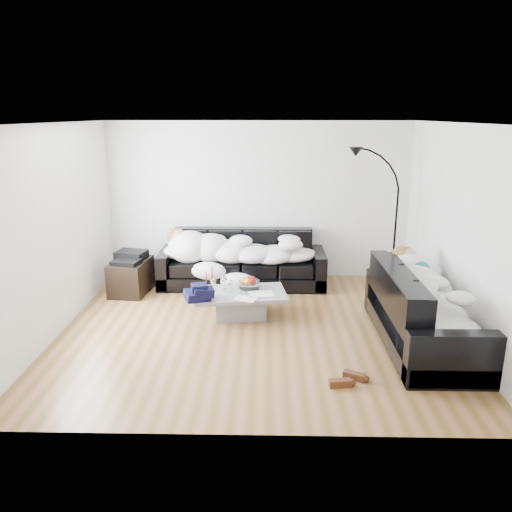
{
  "coord_description": "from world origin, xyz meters",
  "views": [
    {
      "loc": [
        0.14,
        -6.01,
        2.71
      ],
      "look_at": [
        0.0,
        0.3,
        0.9
      ],
      "focal_mm": 35.0,
      "sensor_mm": 36.0,
      "label": 1
    }
  ],
  "objects_px": {
    "sleeper_right": "(426,292)",
    "wine_glass_a": "(224,283)",
    "sofa_right": "(424,308)",
    "wine_glass_b": "(213,285)",
    "av_cabinet": "(131,277)",
    "sofa_back": "(242,259)",
    "candle_right": "(212,276)",
    "coffee_table": "(240,304)",
    "wine_glass_c": "(231,286)",
    "candle_left": "(206,279)",
    "stereo": "(130,257)",
    "fruit_bowl": "(249,282)",
    "shoes": "(347,379)",
    "sleeper_back": "(242,247)",
    "floor_lamp": "(395,229)"
  },
  "relations": [
    {
      "from": "av_cabinet",
      "to": "wine_glass_c",
      "type": "bearing_deg",
      "value": -23.85
    },
    {
      "from": "wine_glass_a",
      "to": "wine_glass_b",
      "type": "height_order",
      "value": "wine_glass_b"
    },
    {
      "from": "sofa_back",
      "to": "stereo",
      "type": "height_order",
      "value": "sofa_back"
    },
    {
      "from": "sofa_back",
      "to": "shoes",
      "type": "distance_m",
      "value": 3.36
    },
    {
      "from": "sofa_back",
      "to": "coffee_table",
      "type": "xyz_separation_m",
      "value": [
        0.04,
        -1.35,
        -0.26
      ]
    },
    {
      "from": "shoes",
      "to": "av_cabinet",
      "type": "height_order",
      "value": "av_cabinet"
    },
    {
      "from": "fruit_bowl",
      "to": "wine_glass_b",
      "type": "bearing_deg",
      "value": -163.85
    },
    {
      "from": "fruit_bowl",
      "to": "candle_left",
      "type": "distance_m",
      "value": 0.61
    },
    {
      "from": "sofa_right",
      "to": "sleeper_right",
      "type": "relative_size",
      "value": 1.17
    },
    {
      "from": "sleeper_right",
      "to": "fruit_bowl",
      "type": "height_order",
      "value": "sleeper_right"
    },
    {
      "from": "candle_left",
      "to": "av_cabinet",
      "type": "xyz_separation_m",
      "value": [
        -1.27,
        0.73,
        -0.21
      ]
    },
    {
      "from": "floor_lamp",
      "to": "av_cabinet",
      "type": "bearing_deg",
      "value": -163.66
    },
    {
      "from": "wine_glass_b",
      "to": "av_cabinet",
      "type": "height_order",
      "value": "wine_glass_b"
    },
    {
      "from": "wine_glass_a",
      "to": "candle_right",
      "type": "bearing_deg",
      "value": 137.52
    },
    {
      "from": "sofa_back",
      "to": "wine_glass_b",
      "type": "height_order",
      "value": "sofa_back"
    },
    {
      "from": "sofa_back",
      "to": "wine_glass_c",
      "type": "xyz_separation_m",
      "value": [
        -0.09,
        -1.34,
        0.01
      ]
    },
    {
      "from": "sofa_back",
      "to": "coffee_table",
      "type": "height_order",
      "value": "sofa_back"
    },
    {
      "from": "stereo",
      "to": "floor_lamp",
      "type": "bearing_deg",
      "value": 16.7
    },
    {
      "from": "fruit_bowl",
      "to": "shoes",
      "type": "distance_m",
      "value": 2.23
    },
    {
      "from": "sleeper_right",
      "to": "stereo",
      "type": "relative_size",
      "value": 4.4
    },
    {
      "from": "candle_right",
      "to": "shoes",
      "type": "height_order",
      "value": "candle_right"
    },
    {
      "from": "shoes",
      "to": "candle_right",
      "type": "bearing_deg",
      "value": 132.08
    },
    {
      "from": "sleeper_back",
      "to": "stereo",
      "type": "relative_size",
      "value": 5.13
    },
    {
      "from": "coffee_table",
      "to": "wine_glass_a",
      "type": "height_order",
      "value": "wine_glass_a"
    },
    {
      "from": "sleeper_right",
      "to": "shoes",
      "type": "xyz_separation_m",
      "value": [
        -1.06,
        -0.99,
        -0.61
      ]
    },
    {
      "from": "sleeper_right",
      "to": "floor_lamp",
      "type": "distance_m",
      "value": 2.0
    },
    {
      "from": "sofa_back",
      "to": "wine_glass_c",
      "type": "bearing_deg",
      "value": -93.85
    },
    {
      "from": "coffee_table",
      "to": "av_cabinet",
      "type": "distance_m",
      "value": 1.99
    },
    {
      "from": "sleeper_right",
      "to": "candle_left",
      "type": "relative_size",
      "value": 8.83
    },
    {
      "from": "wine_glass_a",
      "to": "candle_left",
      "type": "relative_size",
      "value": 0.83
    },
    {
      "from": "sofa_back",
      "to": "fruit_bowl",
      "type": "distance_m",
      "value": 1.2
    },
    {
      "from": "candle_left",
      "to": "av_cabinet",
      "type": "height_order",
      "value": "candle_left"
    },
    {
      "from": "stereo",
      "to": "fruit_bowl",
      "type": "bearing_deg",
      "value": -9.62
    },
    {
      "from": "wine_glass_c",
      "to": "fruit_bowl",
      "type": "bearing_deg",
      "value": 32.4
    },
    {
      "from": "fruit_bowl",
      "to": "candle_right",
      "type": "height_order",
      "value": "candle_right"
    },
    {
      "from": "sleeper_right",
      "to": "wine_glass_a",
      "type": "bearing_deg",
      "value": 70.41
    },
    {
      "from": "sleeper_back",
      "to": "wine_glass_b",
      "type": "relative_size",
      "value": 12.24
    },
    {
      "from": "sleeper_right",
      "to": "candle_right",
      "type": "distance_m",
      "value": 2.88
    },
    {
      "from": "wine_glass_a",
      "to": "candle_left",
      "type": "xyz_separation_m",
      "value": [
        -0.26,
        0.08,
        0.02
      ]
    },
    {
      "from": "sofa_back",
      "to": "wine_glass_c",
      "type": "distance_m",
      "value": 1.35
    },
    {
      "from": "sleeper_back",
      "to": "av_cabinet",
      "type": "xyz_separation_m",
      "value": [
        -1.72,
        -0.36,
        -0.39
      ]
    },
    {
      "from": "wine_glass_b",
      "to": "candle_right",
      "type": "relative_size",
      "value": 0.7
    },
    {
      "from": "sleeper_right",
      "to": "fruit_bowl",
      "type": "distance_m",
      "value": 2.34
    },
    {
      "from": "sleeper_right",
      "to": "candle_right",
      "type": "xyz_separation_m",
      "value": [
        -2.67,
        1.06,
        -0.17
      ]
    },
    {
      "from": "wine_glass_a",
      "to": "shoes",
      "type": "relative_size",
      "value": 0.47
    },
    {
      "from": "wine_glass_a",
      "to": "floor_lamp",
      "type": "xyz_separation_m",
      "value": [
        2.58,
        1.08,
        0.53
      ]
    },
    {
      "from": "sofa_back",
      "to": "candle_right",
      "type": "xyz_separation_m",
      "value": [
        -0.37,
        -1.05,
        0.06
      ]
    },
    {
      "from": "av_cabinet",
      "to": "sleeper_back",
      "type": "bearing_deg",
      "value": 17.83
    },
    {
      "from": "av_cabinet",
      "to": "floor_lamp",
      "type": "bearing_deg",
      "value": 9.76
    },
    {
      "from": "fruit_bowl",
      "to": "candle_left",
      "type": "bearing_deg",
      "value": 175.81
    }
  ]
}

